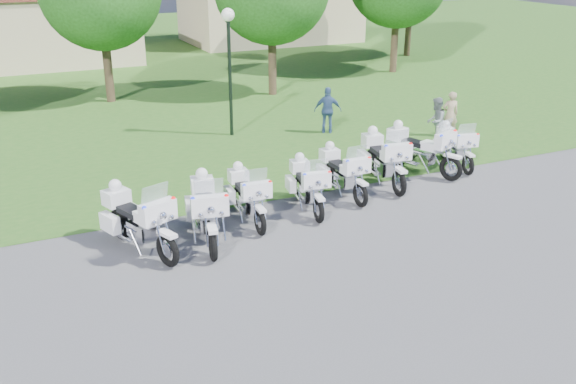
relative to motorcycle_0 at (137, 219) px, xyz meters
name	(u,v)px	position (x,y,z in m)	size (l,w,h in m)	color
ground	(349,242)	(4.40, -1.61, -0.74)	(100.00, 100.00, 0.00)	#505054
grass_lawn	(118,59)	(4.40, 25.39, -0.73)	(100.00, 48.00, 0.01)	#2D611E
motorcycle_0	(137,219)	(0.00, 0.00, 0.00)	(1.42, 2.51, 1.76)	black
motorcycle_1	(206,209)	(1.54, -0.10, 0.00)	(1.20, 2.59, 1.76)	black
motorcycle_2	(247,195)	(2.78, 0.56, -0.09)	(0.83, 2.30, 1.55)	black
motorcycle_3	(307,184)	(4.43, 0.59, -0.09)	(0.99, 2.28, 1.54)	black
motorcycle_4	(342,171)	(5.71, 1.06, -0.08)	(0.77, 2.34, 1.57)	black
motorcycle_5	(383,158)	(7.19, 1.37, 0.00)	(1.10, 2.60, 1.75)	black
motorcycle_6	(420,148)	(8.65, 1.69, -0.01)	(1.41, 2.48, 1.74)	black
motorcycle_7	(455,145)	(10.00, 1.76, -0.12)	(1.02, 2.18, 1.48)	black
lamp_post	(229,41)	(4.98, 7.66, 2.53)	(0.44, 0.44, 4.34)	black
building_west	(0,26)	(-1.60, 26.39, 1.33)	(14.56, 8.32, 4.10)	#C4B08D
building_east	(270,10)	(15.40, 28.39, 1.33)	(11.44, 7.28, 4.10)	#C4B08D
bystander_a	(450,114)	(11.81, 4.30, 0.06)	(0.58, 0.38, 1.58)	tan
bystander_b	(436,121)	(10.76, 3.73, 0.06)	(0.78, 0.60, 1.60)	gray
bystander_c	(328,110)	(8.17, 6.48, 0.08)	(0.96, 0.40, 1.64)	#375484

